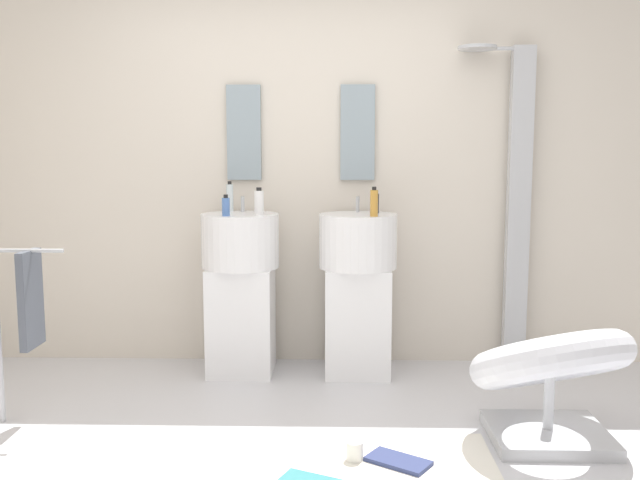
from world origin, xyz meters
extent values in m
cube|color=silver|center=(0.00, 0.00, -0.02)|extent=(4.80, 3.60, 0.04)
cube|color=beige|center=(0.00, 1.65, 1.30)|extent=(4.80, 0.10, 2.60)
cube|color=white|center=(-0.37, 1.33, 0.34)|extent=(0.40, 0.40, 0.68)
cylinder|color=white|center=(-0.37, 1.33, 0.84)|extent=(0.48, 0.48, 0.34)
cylinder|color=#B7BABF|center=(-0.37, 1.47, 1.06)|extent=(0.02, 0.02, 0.10)
cube|color=white|center=(0.37, 1.33, 0.34)|extent=(0.40, 0.40, 0.68)
cylinder|color=white|center=(0.37, 1.33, 0.84)|extent=(0.48, 0.48, 0.34)
cylinder|color=#B7BABF|center=(0.37, 1.47, 1.06)|extent=(0.02, 0.02, 0.10)
cube|color=#8C9EA8|center=(-0.37, 1.58, 1.52)|extent=(0.22, 0.03, 0.61)
cube|color=#8C9EA8|center=(0.37, 1.58, 1.52)|extent=(0.22, 0.03, 0.61)
cube|color=#B7BABF|center=(1.40, 1.53, 1.02)|extent=(0.14, 0.08, 2.05)
cylinder|color=#B7BABF|center=(1.25, 1.51, 2.03)|extent=(0.30, 0.02, 0.02)
cylinder|color=#B7BABF|center=(1.10, 1.48, 2.03)|extent=(0.24, 0.24, 0.02)
cube|color=#B7BABF|center=(1.26, 0.31, 0.03)|extent=(0.56, 0.50, 0.06)
cylinder|color=#B7BABF|center=(1.26, 0.31, 0.20)|extent=(0.05, 0.05, 0.34)
torus|color=silver|center=(1.26, 0.31, 0.40)|extent=(1.02, 1.02, 0.49)
cylinder|color=#B7BABF|center=(-1.32, 0.48, 0.90)|extent=(0.36, 0.02, 0.02)
cube|color=#4C515B|center=(-1.32, 0.48, 0.65)|extent=(0.04, 0.22, 0.50)
cube|color=white|center=(0.35, -0.05, 0.01)|extent=(1.20, 0.82, 0.01)
cube|color=navy|center=(0.51, 0.02, 0.02)|extent=(0.31, 0.28, 0.02)
cylinder|color=white|center=(0.32, 0.05, 0.05)|extent=(0.08, 0.08, 0.09)
cylinder|color=silver|center=(-0.45, 1.48, 1.10)|extent=(0.04, 0.04, 0.18)
cylinder|color=black|center=(-0.45, 1.48, 1.20)|extent=(0.02, 0.02, 0.02)
cylinder|color=#C68C38|center=(0.46, 1.18, 1.09)|extent=(0.05, 0.05, 0.16)
cylinder|color=black|center=(0.46, 1.18, 1.18)|extent=(0.03, 0.03, 0.02)
cylinder|color=#4C72B7|center=(-0.43, 1.18, 1.07)|extent=(0.05, 0.05, 0.11)
cylinder|color=black|center=(-0.43, 1.18, 1.13)|extent=(0.03, 0.03, 0.02)
cylinder|color=black|center=(0.47, 1.41, 1.07)|extent=(0.06, 0.06, 0.12)
cylinder|color=black|center=(0.47, 1.41, 1.14)|extent=(0.03, 0.03, 0.02)
cylinder|color=white|center=(-0.24, 1.27, 1.09)|extent=(0.06, 0.06, 0.15)
cylinder|color=black|center=(-0.24, 1.27, 1.17)|extent=(0.03, 0.03, 0.02)
camera|label=1|loc=(0.24, -2.94, 1.40)|focal=38.93mm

